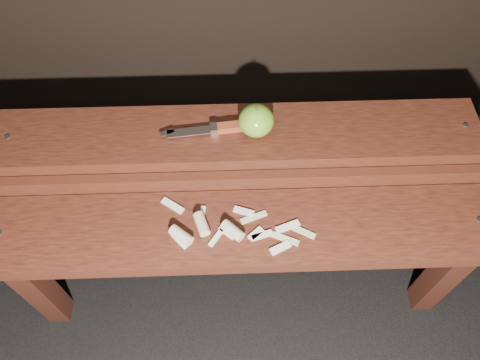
{
  "coord_description": "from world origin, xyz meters",
  "views": [
    {
      "loc": [
        -0.02,
        -0.55,
        1.39
      ],
      "look_at": [
        0.0,
        0.06,
        0.45
      ],
      "focal_mm": 35.0,
      "sensor_mm": 36.0,
      "label": 1
    }
  ],
  "objects_px": {
    "bench_front_tier": "(242,243)",
    "apple": "(256,120)",
    "knife": "(225,128)",
    "bench_rear_tier": "(239,153)"
  },
  "relations": [
    {
      "from": "bench_front_tier",
      "to": "apple",
      "type": "bearing_deg",
      "value": 79.63
    },
    {
      "from": "apple",
      "to": "knife",
      "type": "xyz_separation_m",
      "value": [
        -0.08,
        0.0,
        -0.03
      ]
    },
    {
      "from": "bench_front_tier",
      "to": "knife",
      "type": "xyz_separation_m",
      "value": [
        -0.03,
        0.24,
        0.16
      ]
    },
    {
      "from": "bench_front_tier",
      "to": "bench_rear_tier",
      "type": "height_order",
      "value": "bench_rear_tier"
    },
    {
      "from": "bench_front_tier",
      "to": "apple",
      "type": "xyz_separation_m",
      "value": [
        0.04,
        0.23,
        0.18
      ]
    },
    {
      "from": "bench_front_tier",
      "to": "bench_rear_tier",
      "type": "relative_size",
      "value": 1.0
    },
    {
      "from": "apple",
      "to": "knife",
      "type": "bearing_deg",
      "value": 176.99
    },
    {
      "from": "bench_rear_tier",
      "to": "apple",
      "type": "bearing_deg",
      "value": 5.84
    },
    {
      "from": "bench_front_tier",
      "to": "knife",
      "type": "bearing_deg",
      "value": 98.22
    },
    {
      "from": "apple",
      "to": "knife",
      "type": "height_order",
      "value": "apple"
    }
  ]
}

